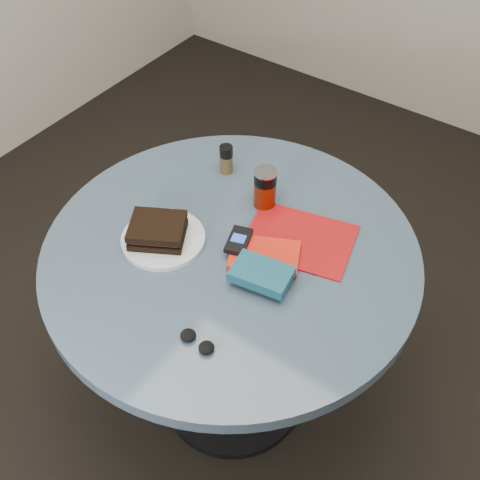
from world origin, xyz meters
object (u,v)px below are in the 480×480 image
Objects in this scene: mp3_player at (239,241)px; headphones at (197,341)px; plate at (163,239)px; table at (231,288)px; magazine at (299,239)px; sandwich at (157,230)px; red_book at (264,255)px; soda_can at (265,188)px; pepper_grinder at (226,159)px; novel at (262,274)px.

mp3_player is 0.32m from headphones.
mp3_player reaches higher than plate.
table is 10.67× the size of headphones.
magazine is at bearing 35.78° from plate.
red_book is at bearing 22.41° from sandwich.
soda_can reaches higher than mp3_player.
table is 11.00× the size of pepper_grinder.
mp3_player is (0.18, 0.09, 0.02)m from plate.
sandwich reaches higher than novel.
red_book is 1.90× the size of headphones.
table is 0.30m from soda_can.
mp3_player reaches higher than magazine.
novel is at bearing -29.54° from mp3_player.
sandwich is 0.38m from magazine.
pepper_grinder is at bearing 127.66° from novel.
table is 0.25m from magazine.
red_book is (0.29, -0.23, -0.03)m from pepper_grinder.
soda_can is 0.42× the size of magazine.
mp3_player is (-0.12, 0.07, -0.01)m from novel.
magazine is (0.13, 0.13, 0.17)m from table.
headphones is at bearing -104.03° from novel.
headphones is at bearing -36.84° from plate.
sandwich is at bearing -142.88° from plate.
mp3_player is at bearing -148.07° from magazine.
pepper_grinder reaches higher than table.
novel is at bearing 6.74° from sandwich.
magazine is 1.93× the size of novel.
plate is 1.53× the size of novel.
table is 5.48× the size of sandwich.
plate is 1.22× the size of sandwich.
novel is 0.24m from headphones.
sandwich reaches higher than red_book.
pepper_grinder reaches higher than magazine.
pepper_grinder reaches higher than sandwich.
magazine is at bearing 80.70° from novel.
red_book reaches higher than magazine.
soda_can is 0.67× the size of red_book.
sandwich is 0.29m from red_book.
sandwich is at bearing -86.04° from pepper_grinder.
table is 8.36× the size of soda_can.
novel is 1.39× the size of mp3_player.
plate is 2.38× the size of headphones.
novel is (0.04, -0.07, 0.02)m from red_book.
magazine is at bearing 35.83° from sandwich.
magazine is at bearing 87.63° from headphones.
mp3_player is at bearing -48.23° from pepper_grinder.
mp3_player is (0.19, 0.10, -0.01)m from sandwich.
plate is (-0.16, -0.08, 0.17)m from table.
magazine is 3.01× the size of headphones.
mp3_player reaches higher than red_book.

